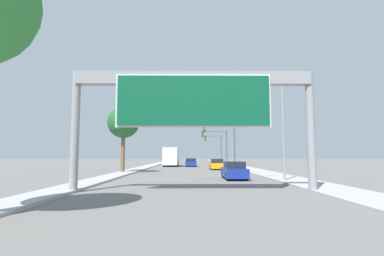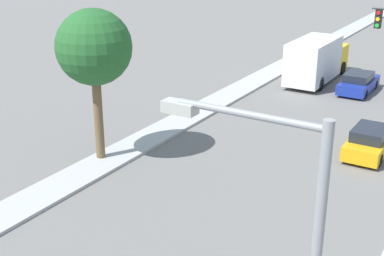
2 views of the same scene
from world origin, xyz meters
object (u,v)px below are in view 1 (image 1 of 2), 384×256
(traffic_light_mid_block, at_px, (218,141))
(palm_tree_background, at_px, (124,123))
(car_far_left, at_px, (234,171))
(truck_box_primary, at_px, (171,157))
(car_far_center, at_px, (191,163))
(street_lamp_right, at_px, (278,116))
(traffic_light_near_intersection, at_px, (224,137))
(car_mid_left, at_px, (217,164))
(traffic_light_far_intersection, at_px, (216,144))
(sign_gantry, at_px, (193,98))

(traffic_light_mid_block, distance_m, palm_tree_background, 26.07)
(car_far_left, xyz_separation_m, truck_box_primary, (-7.00, 28.10, 0.97))
(car_far_left, distance_m, car_far_center, 27.20)
(car_far_left, bearing_deg, street_lamp_right, -42.60)
(car_far_left, bearing_deg, traffic_light_near_intersection, 85.44)
(car_far_left, bearing_deg, car_mid_left, 90.00)
(car_far_center, distance_m, truck_box_primary, 3.81)
(car_mid_left, relative_size, traffic_light_near_intersection, 0.62)
(car_far_center, relative_size, traffic_light_mid_block, 0.66)
(truck_box_primary, distance_m, traffic_light_far_intersection, 16.17)
(traffic_light_mid_block, relative_size, street_lamp_right, 0.81)
(car_far_center, distance_m, traffic_light_near_intersection, 8.74)
(car_mid_left, distance_m, palm_tree_background, 14.47)
(car_far_center, distance_m, palm_tree_background, 20.54)
(sign_gantry, height_order, car_mid_left, sign_gantry)
(traffic_light_mid_block, bearing_deg, car_far_left, -93.15)
(truck_box_primary, height_order, traffic_light_far_intersection, traffic_light_far_intersection)
(traffic_light_mid_block, bearing_deg, palm_tree_background, -119.70)
(car_mid_left, height_order, street_lamp_right, street_lamp_right)
(truck_box_primary, bearing_deg, street_lamp_right, -72.09)
(traffic_light_near_intersection, height_order, traffic_light_mid_block, traffic_light_near_intersection)
(palm_tree_background, distance_m, street_lamp_right, 18.12)
(sign_gantry, relative_size, car_far_center, 3.03)
(traffic_light_far_intersection, bearing_deg, traffic_light_near_intersection, -91.13)
(traffic_light_far_intersection, xyz_separation_m, street_lamp_right, (0.88, -43.93, 0.64))
(car_far_center, xyz_separation_m, traffic_light_near_intersection, (5.19, -5.76, 4.03))
(traffic_light_near_intersection, height_order, palm_tree_background, palm_tree_background)
(car_far_center, height_order, traffic_light_far_intersection, traffic_light_far_intersection)
(traffic_light_mid_block, xyz_separation_m, palm_tree_background, (-12.91, -22.63, 1.07))
(car_mid_left, distance_m, traffic_light_far_intersection, 25.24)
(car_far_center, bearing_deg, car_far_left, -82.61)
(sign_gantry, bearing_deg, street_lamp_right, 43.81)
(car_mid_left, distance_m, car_far_center, 11.21)
(car_mid_left, xyz_separation_m, traffic_light_mid_block, (1.72, 14.89, 3.85))
(sign_gantry, xyz_separation_m, car_far_left, (3.50, 8.93, -4.44))
(car_far_left, xyz_separation_m, palm_tree_background, (-11.19, 8.58, 4.92))
(sign_gantry, height_order, palm_tree_background, palm_tree_background)
(car_far_left, bearing_deg, traffic_light_far_intersection, 87.10)
(car_far_left, relative_size, truck_box_primary, 0.57)
(sign_gantry, xyz_separation_m, street_lamp_right, (6.46, 6.20, -0.17))
(sign_gantry, xyz_separation_m, palm_tree_background, (-7.69, 17.50, 0.48))
(traffic_light_mid_block, bearing_deg, sign_gantry, -97.41)
(car_mid_left, bearing_deg, car_far_center, 108.19)
(sign_gantry, height_order, traffic_light_mid_block, traffic_light_mid_block)
(truck_box_primary, bearing_deg, traffic_light_near_intersection, -38.43)
(truck_box_primary, relative_size, traffic_light_near_intersection, 1.14)
(car_far_center, relative_size, palm_tree_background, 0.59)
(truck_box_primary, bearing_deg, car_far_left, -76.01)
(car_mid_left, bearing_deg, traffic_light_far_intersection, 85.21)
(traffic_light_near_intersection, bearing_deg, truck_box_primary, 141.57)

